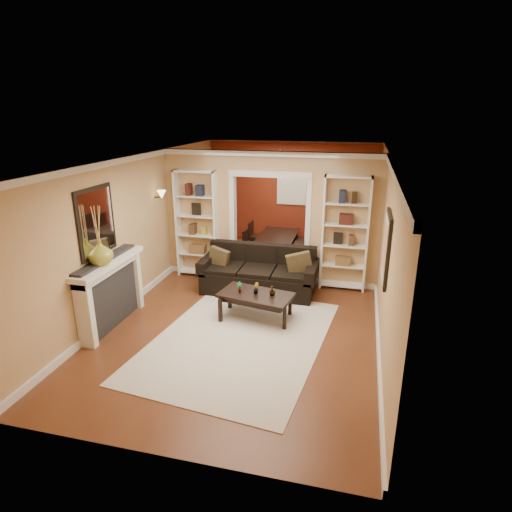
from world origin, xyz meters
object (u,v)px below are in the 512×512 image
(sofa, at_px, (258,271))
(bookshelf_left, at_px, (197,224))
(bookshelf_right, at_px, (345,234))
(dining_table, at_px, (278,247))
(coffee_table, at_px, (256,306))
(fireplace, at_px, (112,293))

(sofa, xyz_separation_m, bookshelf_left, (-1.49, 0.58, 0.70))
(sofa, bearing_deg, bookshelf_right, 19.80)
(bookshelf_right, bearing_deg, bookshelf_left, 180.00)
(bookshelf_left, height_order, dining_table, bookshelf_left)
(coffee_table, xyz_separation_m, fireplace, (-2.26, -0.80, 0.35))
(bookshelf_left, bearing_deg, fireplace, -102.05)
(bookshelf_right, xyz_separation_m, fireplace, (-3.64, -2.53, -0.57))
(coffee_table, height_order, dining_table, dining_table)
(sofa, xyz_separation_m, dining_table, (-0.02, 2.13, -0.17))
(sofa, height_order, bookshelf_right, bookshelf_right)
(coffee_table, bearing_deg, dining_table, 105.16)
(bookshelf_left, height_order, fireplace, bookshelf_left)
(sofa, bearing_deg, bookshelf_left, 158.72)
(coffee_table, bearing_deg, sofa, 112.17)
(sofa, distance_m, coffee_table, 1.19)
(sofa, height_order, dining_table, sofa)
(fireplace, xyz_separation_m, dining_table, (2.01, 4.08, -0.30))
(sofa, height_order, coffee_table, sofa)
(bookshelf_left, bearing_deg, coffee_table, -45.18)
(bookshelf_right, bearing_deg, coffee_table, -128.61)
(dining_table, bearing_deg, bookshelf_right, -133.60)
(bookshelf_left, distance_m, bookshelf_right, 3.10)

